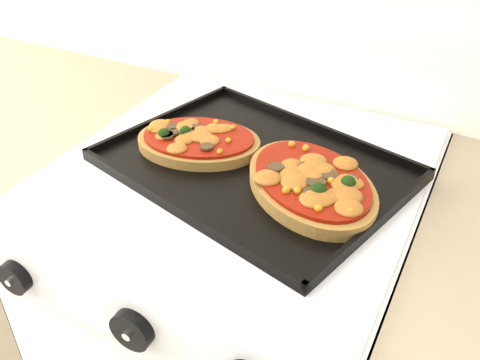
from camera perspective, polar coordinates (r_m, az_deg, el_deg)
The scene contains 7 objects.
stove at distance 1.21m, azimuth 0.10°, elevation -16.90°, with size 0.60×0.60×0.91m, color white.
control_panel at distance 0.74m, azimuth -11.30°, elevation -14.02°, with size 0.60×0.02×0.09m, color white.
knob_left at distance 0.84m, azimuth -22.89°, elevation -9.57°, with size 0.05×0.05×0.02m, color black.
knob_center at distance 0.72m, azimuth -11.44°, elevation -15.42°, with size 0.06×0.06×0.02m, color black.
baking_tray at distance 0.89m, azimuth 1.48°, elevation 1.73°, with size 0.47×0.35×0.02m, color black.
pizza_left at distance 0.93m, azimuth -4.43°, elevation 4.28°, with size 0.22×0.15×0.03m, color olive, non-canonical shape.
pizza_right at distance 0.82m, azimuth 7.61°, elevation -0.20°, with size 0.25×0.17×0.04m, color olive, non-canonical shape.
Camera 1 is at (0.35, 1.03, 1.40)m, focal length 40.00 mm.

